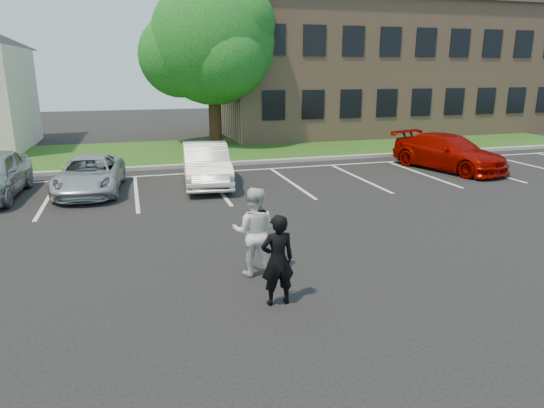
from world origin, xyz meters
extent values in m
plane|color=black|center=(0.00, 0.00, 0.00)|extent=(90.00, 90.00, 0.00)
cube|color=gray|center=(0.00, 12.00, 0.07)|extent=(40.00, 0.30, 0.15)
cube|color=#1D4914|center=(0.00, 16.00, 0.04)|extent=(44.00, 8.00, 0.08)
cube|color=silver|center=(-5.60, 8.00, 0.01)|extent=(0.12, 5.20, 0.01)
cube|color=silver|center=(-2.80, 8.00, 0.01)|extent=(0.12, 5.20, 0.01)
cube|color=silver|center=(0.00, 8.00, 0.01)|extent=(0.12, 5.20, 0.01)
cube|color=silver|center=(2.80, 8.00, 0.01)|extent=(0.12, 5.20, 0.01)
cube|color=silver|center=(5.60, 8.00, 0.01)|extent=(0.12, 5.20, 0.01)
cube|color=silver|center=(8.40, 8.00, 0.01)|extent=(0.12, 5.20, 0.01)
cube|color=silver|center=(11.20, 8.00, 0.01)|extent=(0.12, 5.20, 0.01)
cube|color=silver|center=(14.00, 8.00, 0.01)|extent=(0.12, 5.20, 0.01)
cube|color=silver|center=(1.40, 10.70, 0.01)|extent=(34.00, 0.12, 0.01)
cube|color=#99775C|center=(14.00, 22.00, 4.00)|extent=(22.00, 10.00, 8.00)
cube|color=#473D35|center=(14.00, 22.00, 8.15)|extent=(22.40, 10.40, 0.30)
cube|color=black|center=(4.80, 16.97, 2.20)|extent=(1.30, 0.06, 1.60)
cube|color=black|center=(4.80, 16.97, 5.60)|extent=(1.30, 0.06, 1.60)
cube|color=black|center=(7.10, 16.97, 2.20)|extent=(1.30, 0.06, 1.60)
cube|color=black|center=(7.10, 16.97, 5.60)|extent=(1.30, 0.06, 1.60)
cube|color=black|center=(9.40, 16.97, 2.20)|extent=(1.30, 0.06, 1.60)
cube|color=black|center=(9.40, 16.97, 5.60)|extent=(1.30, 0.06, 1.60)
cube|color=black|center=(11.70, 16.97, 2.20)|extent=(1.30, 0.06, 1.60)
cube|color=black|center=(11.70, 16.97, 5.60)|extent=(1.30, 0.06, 1.60)
cube|color=black|center=(14.00, 16.97, 2.20)|extent=(1.30, 0.06, 1.60)
cube|color=black|center=(14.00, 16.97, 5.60)|extent=(1.30, 0.06, 1.60)
cube|color=black|center=(16.30, 16.97, 2.20)|extent=(1.30, 0.06, 1.60)
cube|color=black|center=(16.30, 16.97, 5.60)|extent=(1.30, 0.06, 1.60)
cube|color=black|center=(18.60, 16.97, 2.20)|extent=(1.30, 0.06, 1.60)
cube|color=black|center=(18.60, 16.97, 5.60)|extent=(1.30, 0.06, 1.60)
cube|color=black|center=(20.90, 16.97, 2.20)|extent=(1.30, 0.06, 1.60)
cube|color=black|center=(20.90, 16.97, 5.60)|extent=(1.30, 0.06, 1.60)
cylinder|color=black|center=(1.74, 18.03, 1.60)|extent=(0.70, 0.70, 3.20)
sphere|color=#144A13|center=(1.74, 18.03, 5.50)|extent=(6.60, 6.60, 6.60)
sphere|color=#144A13|center=(3.34, 18.73, 5.00)|extent=(4.60, 4.60, 4.60)
sphere|color=#144A13|center=(0.04, 18.43, 4.80)|extent=(4.40, 4.40, 4.40)
sphere|color=#144A13|center=(2.14, 16.53, 4.60)|extent=(4.00, 4.00, 4.00)
sphere|color=#144A13|center=(1.14, 19.63, 5.80)|extent=(4.20, 4.20, 4.20)
sphere|color=#144A13|center=(2.94, 17.13, 6.40)|extent=(3.80, 3.80, 3.80)
imported|color=black|center=(-0.53, -1.16, 0.84)|extent=(0.63, 0.42, 1.68)
imported|color=silver|center=(-0.61, 0.23, 0.92)|extent=(1.08, 0.95, 1.84)
imported|color=#B8BBC1|center=(-4.28, 8.55, 0.61)|extent=(2.39, 4.54, 1.22)
imported|color=silver|center=(-0.27, 8.61, 0.74)|extent=(1.95, 4.64, 1.49)
imported|color=#920600|center=(9.93, 8.47, 0.73)|extent=(3.39, 5.43, 1.47)
camera|label=1|loc=(-2.88, -8.77, 4.08)|focal=32.00mm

